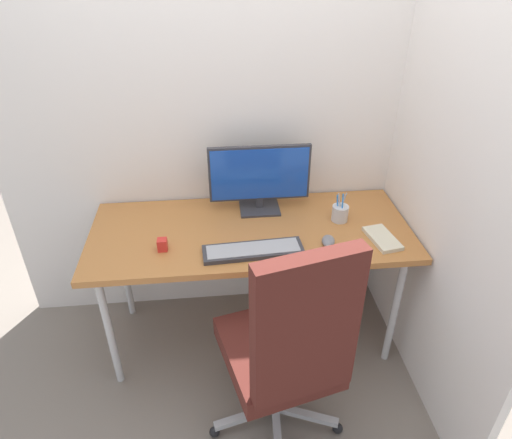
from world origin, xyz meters
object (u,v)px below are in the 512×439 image
(monitor, at_px, (260,177))
(desk_clamp_accessory, at_px, (162,245))
(notebook, at_px, (382,238))
(keyboard, at_px, (253,250))
(mouse, at_px, (328,241))
(office_chair, at_px, (288,348))
(pen_holder, at_px, (340,213))

(monitor, bearing_deg, desk_clamp_accessory, -146.21)
(notebook, bearing_deg, keyboard, 172.82)
(monitor, distance_m, mouse, 0.50)
(office_chair, height_order, pen_holder, office_chair)
(keyboard, xyz_separation_m, desk_clamp_accessory, (-0.43, 0.06, 0.02))
(office_chair, distance_m, monitor, 0.93)
(office_chair, height_order, mouse, office_chair)
(keyboard, distance_m, desk_clamp_accessory, 0.43)
(monitor, xyz_separation_m, mouse, (0.30, -0.37, -0.18))
(office_chair, distance_m, notebook, 0.76)
(mouse, height_order, notebook, mouse)
(keyboard, bearing_deg, desk_clamp_accessory, 171.48)
(desk_clamp_accessory, bearing_deg, pen_holder, 10.83)
(monitor, height_order, notebook, monitor)
(keyboard, xyz_separation_m, notebook, (0.64, 0.03, -0.00))
(pen_holder, xyz_separation_m, notebook, (0.16, -0.20, -0.03))
(monitor, distance_m, notebook, 0.70)
(monitor, distance_m, pen_holder, 0.46)
(monitor, bearing_deg, notebook, -32.62)
(office_chair, distance_m, pen_holder, 0.82)
(office_chair, xyz_separation_m, mouse, (0.27, 0.49, 0.17))
(pen_holder, bearing_deg, desk_clamp_accessory, -169.17)
(monitor, height_order, desk_clamp_accessory, monitor)
(keyboard, relative_size, notebook, 2.23)
(pen_holder, xyz_separation_m, desk_clamp_accessory, (-0.91, -0.17, -0.01))
(monitor, bearing_deg, mouse, -51.23)
(keyboard, xyz_separation_m, pen_holder, (0.48, 0.24, 0.03))
(keyboard, height_order, notebook, keyboard)
(notebook, height_order, desk_clamp_accessory, desk_clamp_accessory)
(office_chair, relative_size, desk_clamp_accessory, 19.46)
(mouse, relative_size, pen_holder, 0.58)
(pen_holder, relative_size, desk_clamp_accessory, 2.77)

